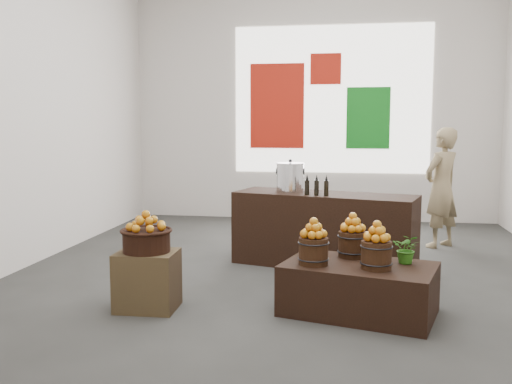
% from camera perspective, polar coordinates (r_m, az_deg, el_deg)
% --- Properties ---
extents(ground, '(7.00, 7.00, 0.00)m').
position_cam_1_polar(ground, '(6.32, 3.67, -7.96)').
color(ground, '#353533').
rests_on(ground, ground).
extents(back_wall, '(6.00, 0.04, 4.00)m').
position_cam_1_polar(back_wall, '(9.61, 5.74, 9.15)').
color(back_wall, silver).
rests_on(back_wall, ground).
extents(back_opening, '(3.20, 0.02, 2.40)m').
position_cam_1_polar(back_opening, '(9.57, 7.55, 9.13)').
color(back_opening, white).
rests_on(back_opening, back_wall).
extents(deco_red_left, '(0.90, 0.04, 1.40)m').
position_cam_1_polar(deco_red_left, '(9.63, 2.12, 8.58)').
color(deco_red_left, '#AF1B0D').
rests_on(deco_red_left, back_wall).
extents(deco_green_right, '(0.70, 0.04, 1.00)m').
position_cam_1_polar(deco_green_right, '(9.56, 11.14, 7.27)').
color(deco_green_right, '#11731A').
rests_on(deco_green_right, back_wall).
extents(deco_red_upper, '(0.50, 0.04, 0.50)m').
position_cam_1_polar(deco_red_upper, '(9.60, 6.99, 12.13)').
color(deco_red_upper, '#AF1B0D').
rests_on(deco_red_upper, back_wall).
extents(crate, '(0.52, 0.43, 0.51)m').
position_cam_1_polar(crate, '(5.12, -10.81, -8.67)').
color(crate, brown).
rests_on(crate, ground).
extents(wicker_basket, '(0.41, 0.41, 0.19)m').
position_cam_1_polar(wicker_basket, '(5.04, -10.90, -4.85)').
color(wicker_basket, black).
rests_on(wicker_basket, crate).
extents(apples_in_basket, '(0.32, 0.32, 0.17)m').
position_cam_1_polar(apples_in_basket, '(5.01, -10.95, -2.84)').
color(apples_in_basket, '#AC2105').
rests_on(apples_in_basket, wicker_basket).
extents(display_table, '(1.40, 1.07, 0.43)m').
position_cam_1_polar(display_table, '(5.01, 10.25, -9.50)').
color(display_table, black).
rests_on(display_table, ground).
extents(apple_bucket_front_left, '(0.25, 0.25, 0.23)m').
position_cam_1_polar(apple_bucket_front_left, '(4.86, 5.76, -5.91)').
color(apple_bucket_front_left, black).
rests_on(apple_bucket_front_left, display_table).
extents(apples_in_bucket_front_left, '(0.19, 0.19, 0.17)m').
position_cam_1_polar(apples_in_bucket_front_left, '(4.82, 5.78, -3.60)').
color(apples_in_bucket_front_left, '#AC2105').
rests_on(apples_in_bucket_front_left, apple_bucket_front_left).
extents(apple_bucket_front_right, '(0.25, 0.25, 0.23)m').
position_cam_1_polar(apple_bucket_front_right, '(4.80, 11.94, -6.19)').
color(apple_bucket_front_right, black).
rests_on(apple_bucket_front_right, display_table).
extents(apples_in_bucket_front_right, '(0.19, 0.19, 0.17)m').
position_cam_1_polar(apples_in_bucket_front_right, '(4.76, 12.00, -3.86)').
color(apples_in_bucket_front_right, '#AC2105').
rests_on(apples_in_bucket_front_right, apple_bucket_front_right).
extents(apple_bucket_rear, '(0.25, 0.25, 0.23)m').
position_cam_1_polar(apple_bucket_rear, '(5.17, 9.61, -5.18)').
color(apple_bucket_rear, black).
rests_on(apple_bucket_rear, display_table).
extents(apples_in_bucket_rear, '(0.19, 0.19, 0.17)m').
position_cam_1_polar(apples_in_bucket_rear, '(5.14, 9.66, -3.02)').
color(apples_in_bucket_rear, '#AC2105').
rests_on(apples_in_bucket_rear, apple_bucket_rear).
extents(herb_garnish_right, '(0.28, 0.25, 0.26)m').
position_cam_1_polar(herb_garnish_right, '(5.04, 14.87, -5.51)').
color(herb_garnish_right, '#276415').
rests_on(herb_garnish_right, display_table).
extents(herb_garnish_left, '(0.14, 0.12, 0.24)m').
position_cam_1_polar(herb_garnish_left, '(5.15, 5.71, -5.15)').
color(herb_garnish_left, '#276415').
rests_on(herb_garnish_left, display_table).
extents(counter, '(2.13, 1.17, 0.83)m').
position_cam_1_polar(counter, '(6.52, 6.82, -3.78)').
color(counter, black).
rests_on(counter, ground).
extents(stock_pot_left, '(0.31, 0.31, 0.31)m').
position_cam_1_polar(stock_pot_left, '(6.58, 3.44, 1.39)').
color(stock_pot_left, silver).
rests_on(stock_pot_left, counter).
extents(oil_cruets, '(0.23, 0.11, 0.23)m').
position_cam_1_polar(oil_cruets, '(6.25, 6.32, 0.69)').
color(oil_cruets, black).
rests_on(oil_cruets, counter).
extents(shopper, '(0.67, 0.67, 1.57)m').
position_cam_1_polar(shopper, '(7.79, 18.04, 0.41)').
color(shopper, '#8B7755').
rests_on(shopper, ground).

